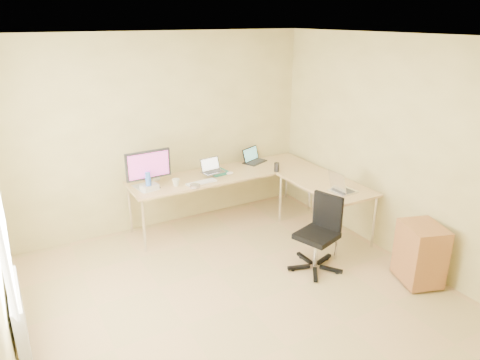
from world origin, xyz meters
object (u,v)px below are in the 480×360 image
water_bottle (148,182)px  office_chair (317,230)px  desk_fan (156,170)px  keyboard (202,182)px  cabinet (420,253)px  monitor (149,170)px  desk_main (225,197)px  laptop_center (213,166)px  desk_return (325,209)px  laptop_black (255,155)px  mug (176,182)px  laptop_return (344,183)px

water_bottle → office_chair: bearing=-46.3°
desk_fan → office_chair: desk_fan is taller
keyboard → cabinet: bearing=-59.3°
monitor → desk_main: bearing=-0.2°
desk_main → laptop_center: bearing=-173.7°
monitor → office_chair: size_ratio=0.65×
desk_return → cabinet: (0.15, -1.42, -0.01)m
laptop_center → cabinet: bearing=-68.7°
laptop_black → office_chair: size_ratio=0.39×
laptop_black → water_bottle: (-1.74, -0.34, 0.01)m
desk_return → laptop_black: (-0.36, 1.20, 0.47)m
laptop_center → desk_fan: size_ratio=1.08×
keyboard → mug: size_ratio=4.16×
desk_main → office_chair: (0.32, -1.65, 0.14)m
water_bottle → laptop_black: bearing=10.9°
monitor → laptop_black: bearing=5.6°
keyboard → laptop_return: 1.80m
laptop_center → water_bottle: water_bottle is taller
office_chair → monitor: bearing=113.4°
keyboard → cabinet: keyboard is taller
mug → keyboard: bearing=-12.3°
water_bottle → desk_fan: (0.22, 0.34, 0.01)m
keyboard → desk_fan: size_ratio=1.49×
laptop_black → cabinet: laptop_black is taller
cabinet → mug: bearing=148.7°
office_chair → cabinet: (0.81, -0.77, -0.14)m
laptop_black → cabinet: bearing=-102.5°
desk_return → laptop_center: laptop_center is taller
cabinet → laptop_center: bearing=137.8°
mug → desk_main: bearing=10.1°
desk_main → laptop_return: size_ratio=7.74×
laptop_return → laptop_black: bearing=10.0°
desk_return → laptop_return: bearing=-93.7°
laptop_center → desk_fan: bearing=155.8°
monitor → desk_fan: bearing=52.1°
keyboard → water_bottle: size_ratio=1.65×
laptop_black → laptop_return: laptop_return is taller
laptop_return → cabinet: 1.20m
mug → water_bottle: size_ratio=0.40×
mug → desk_fan: desk_fan is taller
desk_fan → desk_return: bearing=-25.7°
desk_return → laptop_return: (-0.02, -0.34, 0.48)m
desk_return → mug: mug is taller
monitor → laptop_return: bearing=-35.0°
mug → desk_return: bearing=-26.4°
desk_fan → keyboard: bearing=-34.3°
monitor → laptop_center: size_ratio=1.96×
keyboard → water_bottle: bearing=169.5°
water_bottle → mug: bearing=0.0°
desk_fan → cabinet: size_ratio=0.42×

